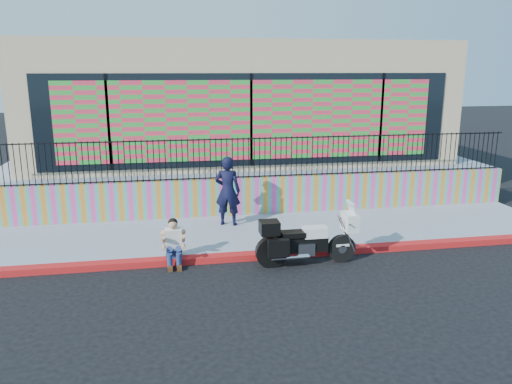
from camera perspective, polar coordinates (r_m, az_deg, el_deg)
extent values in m
plane|color=black|center=(12.02, 2.78, -7.43)|extent=(90.00, 90.00, 0.00)
cube|color=#A71F0B|center=(11.99, 2.78, -7.10)|extent=(16.00, 0.30, 0.15)
cube|color=gray|center=(13.51, 1.22, -4.64)|extent=(16.00, 3.00, 0.15)
cube|color=#E83D96|center=(14.84, 0.02, -0.42)|extent=(16.00, 0.20, 1.10)
cube|color=gray|center=(19.78, -2.58, 2.95)|extent=(16.00, 10.00, 1.25)
cube|color=tan|center=(19.26, -2.59, 10.53)|extent=(14.00, 8.00, 4.00)
cube|color=black|center=(15.33, -0.56, 8.20)|extent=(12.60, 0.04, 2.80)
cube|color=#E1324B|center=(15.30, -0.54, 8.19)|extent=(11.48, 0.02, 2.40)
cylinder|color=black|center=(11.79, 9.76, -6.37)|extent=(0.65, 0.14, 0.65)
cylinder|color=black|center=(11.35, 1.77, -6.97)|extent=(0.65, 0.14, 0.65)
cube|color=black|center=(11.49, 5.86, -5.91)|extent=(0.93, 0.27, 0.33)
cube|color=silver|center=(11.51, 5.61, -6.38)|extent=(0.39, 0.33, 0.29)
cube|color=white|center=(11.44, 6.75, -4.55)|extent=(0.54, 0.31, 0.24)
cube|color=black|center=(11.32, 4.22, -4.81)|extent=(0.54, 0.33, 0.12)
cube|color=white|center=(11.65, 10.70, -3.36)|extent=(0.29, 0.51, 0.41)
cube|color=silver|center=(11.57, 10.95, -1.87)|extent=(0.18, 0.45, 0.33)
cube|color=black|center=(11.14, 1.54, -4.07)|extent=(0.43, 0.41, 0.29)
cube|color=black|center=(11.03, 2.59, -6.43)|extent=(0.47, 0.18, 0.39)
cube|color=black|center=(11.57, 1.95, -5.44)|extent=(0.47, 0.18, 0.39)
cube|color=white|center=(11.76, 9.78, -5.92)|extent=(0.31, 0.16, 0.06)
imported|color=black|center=(13.70, -3.26, 0.12)|extent=(0.81, 0.65, 1.92)
cube|color=navy|center=(11.74, -9.35, -6.87)|extent=(0.36, 0.28, 0.18)
cube|color=silver|center=(11.59, -9.41, -5.32)|extent=(0.38, 0.27, 0.54)
sphere|color=tan|center=(11.44, -9.48, -3.68)|extent=(0.21, 0.21, 0.21)
cube|color=#472814|center=(11.40, -9.78, -8.56)|extent=(0.11, 0.26, 0.10)
cube|color=#472814|center=(11.40, -8.77, -8.52)|extent=(0.11, 0.26, 0.10)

